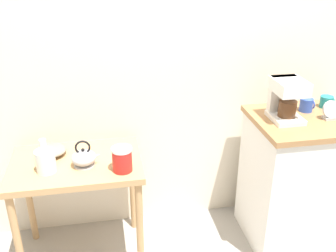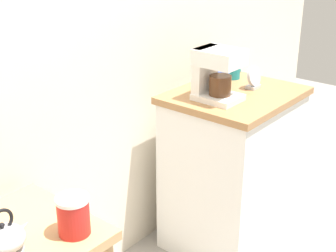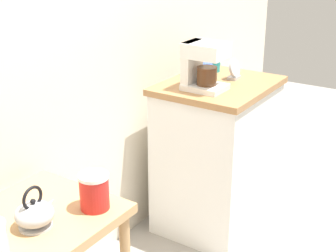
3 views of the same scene
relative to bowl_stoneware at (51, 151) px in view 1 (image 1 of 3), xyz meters
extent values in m
plane|color=gray|center=(0.90, -0.14, -0.75)|extent=(8.00, 8.00, 0.00)
cube|color=beige|center=(1.00, 0.26, 0.65)|extent=(4.40, 0.10, 2.80)
cube|color=tan|center=(0.15, -0.11, -0.05)|extent=(0.79, 0.53, 0.04)
cylinder|color=tan|center=(-0.21, -0.34, -0.41)|extent=(0.04, 0.04, 0.68)
cylinder|color=tan|center=(0.50, -0.34, -0.41)|extent=(0.04, 0.04, 0.68)
cylinder|color=tan|center=(-0.21, 0.11, -0.41)|extent=(0.04, 0.04, 0.68)
cylinder|color=tan|center=(0.50, 0.11, -0.41)|extent=(0.04, 0.04, 0.68)
cube|color=white|center=(1.61, -0.17, -0.31)|extent=(0.66, 0.54, 0.88)
cube|color=#9E7044|center=(1.61, -0.17, 0.15)|extent=(0.69, 0.57, 0.04)
cylinder|color=gray|center=(0.00, 0.00, -0.03)|extent=(0.08, 0.08, 0.01)
ellipsoid|color=gray|center=(0.00, 0.00, 0.00)|extent=(0.18, 0.18, 0.05)
cylinder|color=#B2B5BA|center=(0.20, -0.17, -0.03)|extent=(0.12, 0.12, 0.01)
ellipsoid|color=#B2B5BA|center=(0.20, -0.17, 0.02)|extent=(0.14, 0.14, 0.09)
cone|color=#B2B5BA|center=(0.27, -0.17, 0.03)|extent=(0.07, 0.03, 0.05)
sphere|color=black|center=(0.20, -0.17, 0.07)|extent=(0.02, 0.02, 0.02)
torus|color=black|center=(0.20, -0.17, 0.09)|extent=(0.09, 0.01, 0.09)
cylinder|color=silver|center=(-0.01, -0.19, 0.03)|extent=(0.11, 0.11, 0.13)
cylinder|color=silver|center=(-0.01, -0.19, 0.14)|extent=(0.04, 0.04, 0.07)
cylinder|color=red|center=(0.42, -0.26, 0.03)|extent=(0.11, 0.11, 0.13)
cylinder|color=white|center=(0.42, -0.26, 0.11)|extent=(0.12, 0.12, 0.01)
cube|color=white|center=(1.45, -0.17, 0.18)|extent=(0.18, 0.22, 0.03)
cube|color=white|center=(1.45, -0.08, 0.30)|extent=(0.16, 0.05, 0.26)
cube|color=white|center=(1.45, -0.17, 0.39)|extent=(0.18, 0.22, 0.08)
cylinder|color=#4C2D19|center=(1.45, -0.18, 0.25)|extent=(0.11, 0.11, 0.10)
cylinder|color=#2D4CAD|center=(1.64, -0.06, 0.21)|extent=(0.08, 0.08, 0.09)
torus|color=#2D4CAD|center=(1.68, -0.06, 0.21)|extent=(0.01, 0.06, 0.06)
cylinder|color=teal|center=(1.81, -0.02, 0.21)|extent=(0.08, 0.08, 0.08)
torus|color=teal|center=(1.85, -0.02, 0.21)|extent=(0.01, 0.05, 0.05)
cube|color=#B2B5BA|center=(1.72, -0.21, 0.18)|extent=(0.08, 0.05, 0.02)
cylinder|color=#B2B5BA|center=(1.72, -0.21, 0.23)|extent=(0.11, 0.05, 0.11)
cylinder|color=black|center=(1.72, -0.21, 0.23)|extent=(0.09, 0.04, 0.09)
camera|label=1|loc=(0.33, -2.21, 1.16)|focal=41.55mm
camera|label=2|loc=(-0.47, -1.43, 0.98)|focal=51.56mm
camera|label=3|loc=(-0.82, -1.41, 0.97)|focal=52.57mm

